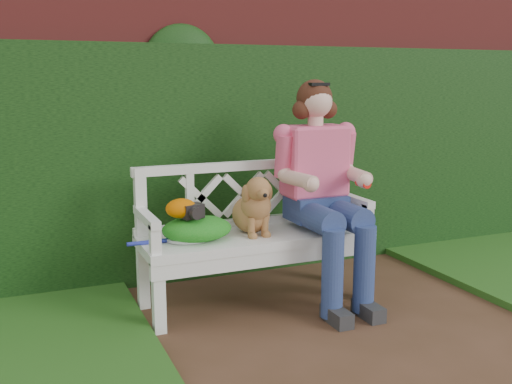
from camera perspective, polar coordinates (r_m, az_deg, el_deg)
name	(u,v)px	position (r m, az deg, el deg)	size (l,w,h in m)	color
ground	(386,356)	(3.40, 12.29, -15.06)	(60.00, 60.00, 0.00)	#442C1A
brick_wall	(251,125)	(4.75, -0.45, 6.40)	(10.00, 0.30, 2.20)	maroon
ivy_hedge	(262,160)	(4.57, 0.61, 3.07)	(10.00, 0.18, 1.70)	#234F18
garden_bench	(256,268)	(3.95, 0.00, -7.29)	(1.58, 0.60, 0.48)	white
seated_woman	(318,191)	(3.99, 5.91, 0.14)	(0.62, 0.82, 1.46)	#CB3550
dog	(253,204)	(3.83, -0.33, -1.14)	(0.26, 0.35, 0.39)	#A3622E
tennis_racket	(185,238)	(3.73, -6.76, -4.40)	(0.56, 0.23, 0.03)	beige
green_bag	(197,228)	(3.72, -5.65, -3.45)	(0.44, 0.34, 0.15)	green
camera_item	(192,211)	(3.66, -6.14, -1.79)	(0.13, 0.10, 0.09)	black
baseball_glove	(181,208)	(3.66, -7.14, -1.55)	(0.19, 0.14, 0.12)	#BC5800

